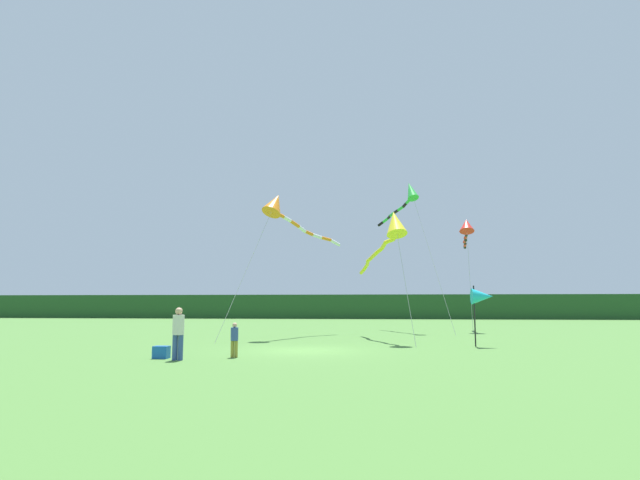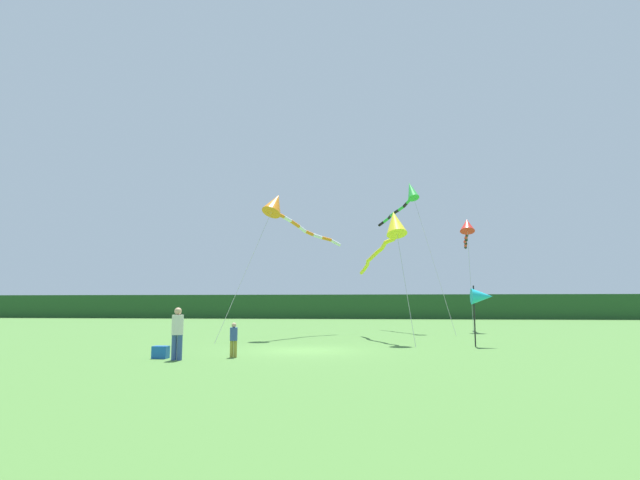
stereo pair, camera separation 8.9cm
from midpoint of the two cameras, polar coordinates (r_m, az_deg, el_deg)
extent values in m
plane|color=#477533|center=(20.72, -1.77, -12.13)|extent=(120.00, 120.00, 0.00)
cube|color=#234C23|center=(65.49, 3.88, -7.36)|extent=(108.00, 2.62, 2.99)
cylinder|color=#334C8C|center=(17.84, -15.69, -11.37)|extent=(0.17, 0.17, 0.82)
cylinder|color=#334C8C|center=(17.77, -15.12, -11.41)|extent=(0.17, 0.17, 0.82)
cylinder|color=silver|center=(17.76, -15.33, -9.03)|extent=(0.38, 0.38, 0.65)
sphere|color=tan|center=(17.75, -15.28, -7.60)|extent=(0.24, 0.24, 0.24)
cylinder|color=olive|center=(18.34, -9.61, -11.80)|extent=(0.12, 0.12, 0.57)
cylinder|color=olive|center=(18.30, -9.21, -11.82)|extent=(0.12, 0.12, 0.57)
cylinder|color=#334C8C|center=(18.28, -9.38, -10.22)|extent=(0.26, 0.26, 0.45)
sphere|color=tan|center=(18.27, -9.36, -9.26)|extent=(0.17, 0.17, 0.17)
cube|color=#1959B2|center=(18.55, -17.08, -11.78)|extent=(0.50, 0.37, 0.41)
cylinder|color=black|center=(23.48, 16.81, -8.04)|extent=(0.06, 0.06, 2.62)
cone|color=#1EB7CC|center=(23.54, 17.58, -5.96)|extent=(0.90, 0.70, 0.70)
cylinder|color=#B2B2B2|center=(26.37, -7.96, -3.08)|extent=(2.09, 3.59, 7.28)
cone|color=orange|center=(28.34, -4.91, 4.02)|extent=(1.70, 1.87, 1.59)
cylinder|color=orange|center=(28.58, -4.45, 2.82)|extent=(0.52, 0.88, 0.30)
cylinder|color=white|center=(29.28, -3.59, 2.36)|extent=(0.46, 0.89, 0.31)
cylinder|color=orange|center=(29.96, -2.74, 1.82)|extent=(0.57, 0.89, 0.41)
cylinder|color=white|center=(30.64, -1.92, 1.24)|extent=(0.47, 0.90, 0.38)
cylinder|color=orange|center=(31.34, -1.15, 0.78)|extent=(0.55, 0.87, 0.30)
cylinder|color=white|center=(31.99, -0.25, 0.44)|extent=(0.64, 0.83, 0.30)
cylinder|color=orange|center=(32.60, 0.76, 0.14)|extent=(0.70, 0.79, 0.29)
cylinder|color=white|center=(33.18, 1.78, -0.28)|extent=(0.71, 0.83, 0.44)
cylinder|color=#B2B2B2|center=(23.59, 9.47, -4.51)|extent=(0.72, 2.23, 5.69)
cone|color=yellow|center=(24.96, 8.40, 1.89)|extent=(1.36, 1.62, 1.53)
cylinder|color=yellow|center=(25.23, 8.32, 0.41)|extent=(0.27, 0.80, 0.40)
cylinder|color=yellow|center=(25.87, 7.78, -0.10)|extent=(0.56, 0.74, 0.28)
cylinder|color=yellow|center=(26.50, 7.16, -0.60)|extent=(0.38, 0.81, 0.41)
cylinder|color=yellow|center=(27.16, 6.66, -1.19)|extent=(0.50, 0.79, 0.38)
cylinder|color=yellow|center=(27.79, 6.04, -1.75)|extent=(0.51, 0.80, 0.41)
cylinder|color=yellow|center=(28.46, 5.58, -2.18)|extent=(0.37, 0.77, 0.28)
cylinder|color=yellow|center=(29.17, 5.38, -2.53)|extent=(0.26, 0.78, 0.36)
cylinder|color=yellow|center=(29.87, 5.18, -3.00)|extent=(0.39, 0.81, 0.40)
cylinder|color=yellow|center=(30.55, 4.85, -3.45)|extent=(0.41, 0.80, 0.37)
cylinder|color=#B2B2B2|center=(34.92, 16.35, -3.90)|extent=(0.34, 2.86, 7.18)
cone|color=red|center=(36.69, 16.02, 1.58)|extent=(1.13, 1.37, 1.23)
cylinder|color=red|center=(36.84, 16.03, 0.87)|extent=(0.26, 0.50, 0.32)
cylinder|color=black|center=(37.24, 16.01, 0.60)|extent=(0.26, 0.49, 0.30)
cylinder|color=red|center=(37.64, 15.94, 0.36)|extent=(0.22, 0.48, 0.30)
cylinder|color=black|center=(38.04, 15.91, 0.10)|extent=(0.31, 0.51, 0.32)
cylinder|color=red|center=(38.43, 15.86, -0.11)|extent=(0.24, 0.47, 0.26)
cylinder|color=black|center=(38.83, 15.84, -0.29)|extent=(0.34, 0.50, 0.28)
cylinder|color=red|center=(39.23, 15.87, -0.50)|extent=(0.23, 0.49, 0.31)
cylinder|color=black|center=(39.64, 15.86, -0.71)|extent=(0.28, 0.49, 0.29)
cylinder|color=#B2B2B2|center=(32.98, 12.35, -1.84)|extent=(2.09, 4.32, 9.50)
cone|color=green|center=(35.73, 10.14, 5.42)|extent=(1.25, 1.49, 1.52)
cylinder|color=green|center=(35.88, 9.92, 4.34)|extent=(0.48, 0.72, 0.40)
cylinder|color=black|center=(36.41, 9.51, 3.88)|extent=(0.40, 0.71, 0.33)
cylinder|color=green|center=(36.93, 9.06, 3.50)|extent=(0.52, 0.69, 0.34)
cylinder|color=black|center=(37.45, 8.58, 3.17)|extent=(0.44, 0.68, 0.27)
cylinder|color=green|center=(37.99, 8.14, 2.87)|extent=(0.49, 0.69, 0.33)
cylinder|color=black|center=(38.55, 7.80, 2.56)|extent=(0.33, 0.69, 0.28)
cylinder|color=green|center=(39.09, 7.43, 2.22)|extent=(0.55, 0.69, 0.38)
cylinder|color=black|center=(39.57, 6.90, 1.82)|extent=(0.57, 0.68, 0.39)
camera|label=1|loc=(0.04, -89.90, -0.01)|focal=28.94mm
camera|label=2|loc=(0.04, 90.10, 0.01)|focal=28.94mm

